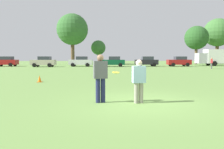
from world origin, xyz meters
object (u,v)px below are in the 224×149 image
Objects in this scene: player_defender at (139,79)px; parked_car_near_left at (6,61)px; frisbee at (116,72)px; parked_car_mid_right at (113,61)px; parked_car_mid_left at (44,62)px; parked_car_near_right at (146,61)px; bystander_sideline_watcher at (212,63)px; traffic_cone at (40,79)px; parked_car_center at (81,61)px; box_truck at (219,57)px; player_thrower at (100,76)px; parked_car_far_right at (179,61)px.

player_defender is 38.82m from parked_car_near_left.
parked_car_mid_right is at bearing 85.26° from frisbee.
parked_car_near_right is at bearing 2.19° from parked_car_mid_left.
parked_car_mid_right is 1.00× the size of parked_car_near_right.
parked_car_near_left is 2.65× the size of bystander_sideline_watcher.
parked_car_center reaches higher than traffic_cone.
parked_car_near_left and parked_car_near_right have the same top height.
bystander_sideline_watcher is (-7.59, -11.04, -0.83)m from box_truck.
box_truck reaches higher than bystander_sideline_watcher.
traffic_cone is 0.11× the size of parked_car_near_right.
frisbee is at bearing -73.19° from parked_car_mid_left.
parked_car_near_right is (6.23, 0.58, 0.00)m from parked_car_mid_right.
parked_car_near_left reaches higher than frisbee.
parked_car_near_right is (25.87, -1.89, 0.00)m from parked_car_near_left.
player_thrower is 0.42× the size of parked_car_near_left.
parked_car_near_left is (-16.43, 34.26, -0.09)m from player_thrower.
traffic_cone is at bearing 125.90° from player_defender.
player_defender is at bearing -123.96° from box_truck.
player_thrower is 0.59m from frisbee.
parked_car_mid_right reaches higher than traffic_cone.
box_truck reaches higher than parked_car_center.
parked_car_mid_left is at bearing -169.76° from parked_car_center.
parked_car_near_right is (8.03, 32.59, 0.03)m from player_defender.
player_defender reaches higher than traffic_cone.
parked_car_near_left is at bearing 175.56° from parked_car_far_right.
bystander_sideline_watcher is at bearing -81.69° from parked_car_far_right.
parked_car_near_right is 0.50× the size of box_truck.
parked_car_mid_right is 0.50× the size of box_truck.
parked_car_far_right is (18.04, -1.03, 0.00)m from parked_car_center.
parked_car_far_right is 9.12m from bystander_sideline_watcher.
frisbee is 0.06× the size of parked_car_center.
player_thrower is at bearing -95.76° from parked_car_mid_right.
parked_car_center is at bearing -5.97° from parked_car_near_left.
player_defender is at bearing -93.22° from parked_car_mid_right.
frisbee is at bearing 172.92° from player_defender.
parked_car_near_left is 1.00× the size of parked_car_mid_left.
parked_car_mid_right is (19.64, -2.47, 0.00)m from parked_car_near_left.
parked_car_mid_left reaches higher than player_defender.
traffic_cone is 0.11× the size of parked_car_mid_right.
parked_car_mid_left is at bearing 160.96° from bystander_sideline_watcher.
box_truck is (8.91, 2.01, 0.83)m from parked_car_far_right.
player_thrower is at bearing 171.05° from player_defender.
parked_car_mid_right is at bearing 86.78° from player_defender.
parked_car_mid_left is at bearing -179.39° from parked_car_mid_right.
parked_car_mid_left is 18.49m from parked_car_near_right.
traffic_cone is at bearing -136.67° from box_truck.
parked_car_mid_left reaches higher than bystander_sideline_watcher.
parked_car_far_right is (19.35, 24.63, 0.69)m from traffic_cone.
parked_car_mid_left is 27.26m from bystander_sideline_watcher.
bystander_sideline_watcher is (7.30, -9.60, -0.01)m from parked_car_near_right.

